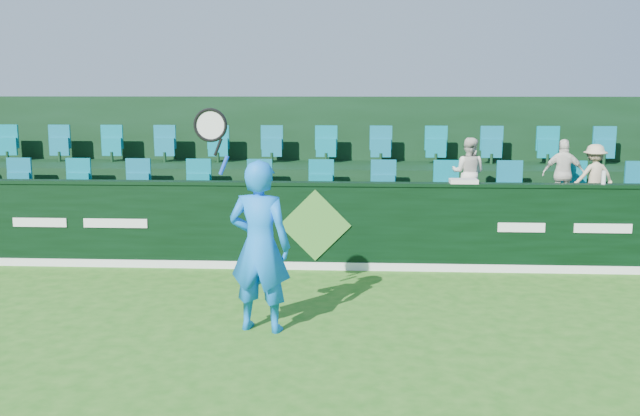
# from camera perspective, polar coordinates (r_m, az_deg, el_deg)

# --- Properties ---
(ground) EXTENTS (60.00, 60.00, 0.00)m
(ground) POSITION_cam_1_polar(r_m,az_deg,el_deg) (7.31, -2.33, -12.59)
(ground) COLOR #256A19
(ground) RESTS_ON ground
(sponsor_hoarding) EXTENTS (16.00, 0.25, 1.35)m
(sponsor_hoarding) POSITION_cam_1_polar(r_m,az_deg,el_deg) (10.96, -0.34, -1.42)
(sponsor_hoarding) COLOR black
(sponsor_hoarding) RESTS_ON ground
(stand_tier_front) EXTENTS (16.00, 2.00, 0.80)m
(stand_tier_front) POSITION_cam_1_polar(r_m,az_deg,el_deg) (12.09, -0.03, -1.71)
(stand_tier_front) COLOR black
(stand_tier_front) RESTS_ON ground
(stand_tier_back) EXTENTS (16.00, 1.80, 1.30)m
(stand_tier_back) POSITION_cam_1_polar(r_m,az_deg,el_deg) (13.92, 0.41, 0.81)
(stand_tier_back) COLOR black
(stand_tier_back) RESTS_ON ground
(stand_rear) EXTENTS (16.00, 4.10, 2.60)m
(stand_rear) POSITION_cam_1_polar(r_m,az_deg,el_deg) (14.28, 0.50, 3.33)
(stand_rear) COLOR black
(stand_rear) RESTS_ON ground
(seat_row_front) EXTENTS (13.50, 0.50, 0.60)m
(seat_row_front) POSITION_cam_1_polar(r_m,az_deg,el_deg) (12.37, 0.08, 1.83)
(seat_row_front) COLOR #067180
(seat_row_front) RESTS_ON stand_tier_front
(seat_row_back) EXTENTS (13.50, 0.50, 0.60)m
(seat_row_back) POSITION_cam_1_polar(r_m,az_deg,el_deg) (14.10, 0.48, 4.81)
(seat_row_back) COLOR #067180
(seat_row_back) RESTS_ON stand_tier_back
(tennis_player) EXTENTS (1.16, 0.60, 2.60)m
(tennis_player) POSITION_cam_1_polar(r_m,az_deg,el_deg) (8.12, -4.87, -2.98)
(tennis_player) COLOR #0D72EC
(tennis_player) RESTS_ON ground
(spectator_left) EXTENTS (0.68, 0.60, 1.16)m
(spectator_left) POSITION_cam_1_polar(r_m,az_deg,el_deg) (12.08, 11.78, 2.79)
(spectator_left) COLOR silver
(spectator_left) RESTS_ON stand_tier_front
(spectator_middle) EXTENTS (0.70, 0.37, 1.14)m
(spectator_middle) POSITION_cam_1_polar(r_m,az_deg,el_deg) (12.40, 18.90, 2.60)
(spectator_middle) COLOR white
(spectator_middle) RESTS_ON stand_tier_front
(spectator_right) EXTENTS (0.75, 0.51, 1.06)m
(spectator_right) POSITION_cam_1_polar(r_m,az_deg,el_deg) (12.55, 21.07, 2.37)
(spectator_right) COLOR #C7B78C
(spectator_right) RESTS_ON stand_tier_front
(towel) EXTENTS (0.41, 0.27, 0.06)m
(towel) POSITION_cam_1_polar(r_m,az_deg,el_deg) (10.94, 11.41, 2.12)
(towel) COLOR silver
(towel) RESTS_ON sponsor_hoarding
(drinks_bottle) EXTENTS (0.06, 0.06, 0.20)m
(drinks_bottle) POSITION_cam_1_polar(r_m,az_deg,el_deg) (11.41, 21.75, 2.29)
(drinks_bottle) COLOR silver
(drinks_bottle) RESTS_ON sponsor_hoarding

